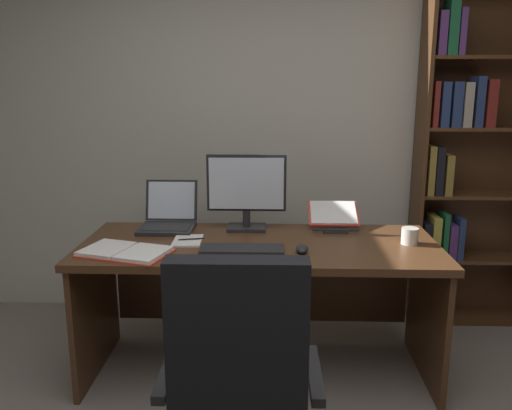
{
  "coord_description": "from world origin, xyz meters",
  "views": [
    {
      "loc": [
        -0.11,
        -1.5,
        1.59
      ],
      "look_at": [
        -0.2,
        1.15,
        0.97
      ],
      "focal_mm": 37.15,
      "sensor_mm": 36.0,
      "label": 1
    }
  ],
  "objects_px": {
    "bookshelf": "(466,163)",
    "office_chair": "(240,404)",
    "reading_stand_with_book": "(333,216)",
    "coffee_mug": "(410,236)",
    "keyboard": "(242,250)",
    "computer_mouse": "(302,249)",
    "desk": "(260,272)",
    "pen": "(191,239)",
    "notepad": "(188,241)",
    "open_binder": "(125,252)",
    "laptop": "(168,219)",
    "monitor": "(246,192)"
  },
  "relations": [
    {
      "from": "desk",
      "to": "keyboard",
      "type": "relative_size",
      "value": 4.52
    },
    {
      "from": "monitor",
      "to": "reading_stand_with_book",
      "type": "height_order",
      "value": "monitor"
    },
    {
      "from": "monitor",
      "to": "computer_mouse",
      "type": "bearing_deg",
      "value": -54.74
    },
    {
      "from": "notepad",
      "to": "coffee_mug",
      "type": "relative_size",
      "value": 2.36
    },
    {
      "from": "office_chair",
      "to": "notepad",
      "type": "relative_size",
      "value": 4.93
    },
    {
      "from": "monitor",
      "to": "keyboard",
      "type": "height_order",
      "value": "monitor"
    },
    {
      "from": "computer_mouse",
      "to": "pen",
      "type": "bearing_deg",
      "value": 163.81
    },
    {
      "from": "desk",
      "to": "coffee_mug",
      "type": "height_order",
      "value": "coffee_mug"
    },
    {
      "from": "monitor",
      "to": "laptop",
      "type": "height_order",
      "value": "monitor"
    },
    {
      "from": "notepad",
      "to": "monitor",
      "type": "bearing_deg",
      "value": 39.99
    },
    {
      "from": "open_binder",
      "to": "computer_mouse",
      "type": "bearing_deg",
      "value": 20.13
    },
    {
      "from": "laptop",
      "to": "notepad",
      "type": "relative_size",
      "value": 1.6
    },
    {
      "from": "laptop",
      "to": "open_binder",
      "type": "distance_m",
      "value": 0.5
    },
    {
      "from": "bookshelf",
      "to": "notepad",
      "type": "relative_size",
      "value": 10.38
    },
    {
      "from": "bookshelf",
      "to": "coffee_mug",
      "type": "bearing_deg",
      "value": -125.58
    },
    {
      "from": "monitor",
      "to": "reading_stand_with_book",
      "type": "relative_size",
      "value": 1.57
    },
    {
      "from": "office_chair",
      "to": "laptop",
      "type": "xyz_separation_m",
      "value": [
        -0.5,
        1.25,
        0.37
      ]
    },
    {
      "from": "desk",
      "to": "pen",
      "type": "bearing_deg",
      "value": -168.6
    },
    {
      "from": "laptop",
      "to": "computer_mouse",
      "type": "distance_m",
      "value": 0.88
    },
    {
      "from": "desk",
      "to": "monitor",
      "type": "distance_m",
      "value": 0.46
    },
    {
      "from": "notepad",
      "to": "pen",
      "type": "bearing_deg",
      "value": 0.0
    },
    {
      "from": "open_binder",
      "to": "laptop",
      "type": "bearing_deg",
      "value": 92.61
    },
    {
      "from": "bookshelf",
      "to": "office_chair",
      "type": "relative_size",
      "value": 2.11
    },
    {
      "from": "bookshelf",
      "to": "computer_mouse",
      "type": "distance_m",
      "value": 1.46
    },
    {
      "from": "keyboard",
      "to": "computer_mouse",
      "type": "distance_m",
      "value": 0.3
    },
    {
      "from": "pen",
      "to": "coffee_mug",
      "type": "distance_m",
      "value": 1.16
    },
    {
      "from": "office_chair",
      "to": "coffee_mug",
      "type": "xyz_separation_m",
      "value": [
        0.84,
        0.98,
        0.36
      ]
    },
    {
      "from": "reading_stand_with_book",
      "to": "open_binder",
      "type": "height_order",
      "value": "reading_stand_with_book"
    },
    {
      "from": "laptop",
      "to": "notepad",
      "type": "bearing_deg",
      "value": -59.73
    },
    {
      "from": "office_chair",
      "to": "open_binder",
      "type": "height_order",
      "value": "office_chair"
    },
    {
      "from": "office_chair",
      "to": "reading_stand_with_book",
      "type": "xyz_separation_m",
      "value": [
        0.47,
        1.29,
        0.39
      ]
    },
    {
      "from": "notepad",
      "to": "open_binder",
      "type": "bearing_deg",
      "value": -141.75
    },
    {
      "from": "bookshelf",
      "to": "coffee_mug",
      "type": "height_order",
      "value": "bookshelf"
    },
    {
      "from": "desk",
      "to": "computer_mouse",
      "type": "height_order",
      "value": "computer_mouse"
    },
    {
      "from": "desk",
      "to": "open_binder",
      "type": "distance_m",
      "value": 0.76
    },
    {
      "from": "computer_mouse",
      "to": "coffee_mug",
      "type": "xyz_separation_m",
      "value": [
        0.58,
        0.17,
        0.02
      ]
    },
    {
      "from": "bookshelf",
      "to": "monitor",
      "type": "distance_m",
      "value": 1.49
    },
    {
      "from": "laptop",
      "to": "reading_stand_with_book",
      "type": "xyz_separation_m",
      "value": [
        0.97,
        0.05,
        0.01
      ]
    },
    {
      "from": "laptop",
      "to": "pen",
      "type": "distance_m",
      "value": 0.32
    },
    {
      "from": "laptop",
      "to": "reading_stand_with_book",
      "type": "bearing_deg",
      "value": 2.73
    },
    {
      "from": "reading_stand_with_book",
      "to": "coffee_mug",
      "type": "height_order",
      "value": "reading_stand_with_book"
    },
    {
      "from": "reading_stand_with_book",
      "to": "open_binder",
      "type": "xyz_separation_m",
      "value": [
        -1.09,
        -0.53,
        -0.06
      ]
    },
    {
      "from": "keyboard",
      "to": "notepad",
      "type": "height_order",
      "value": "keyboard"
    },
    {
      "from": "desk",
      "to": "open_binder",
      "type": "relative_size",
      "value": 3.86
    },
    {
      "from": "laptop",
      "to": "pen",
      "type": "relative_size",
      "value": 2.39
    },
    {
      "from": "office_chair",
      "to": "bookshelf",
      "type": "bearing_deg",
      "value": 50.84
    },
    {
      "from": "keyboard",
      "to": "reading_stand_with_book",
      "type": "bearing_deg",
      "value": 43.43
    },
    {
      "from": "monitor",
      "to": "coffee_mug",
      "type": "distance_m",
      "value": 0.93
    },
    {
      "from": "laptop",
      "to": "reading_stand_with_book",
      "type": "distance_m",
      "value": 0.97
    },
    {
      "from": "laptop",
      "to": "keyboard",
      "type": "height_order",
      "value": "laptop"
    }
  ]
}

